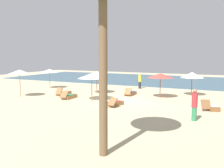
# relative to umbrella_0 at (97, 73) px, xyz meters

# --- Properties ---
(ground_plane) EXTENTS (60.00, 60.00, 0.00)m
(ground_plane) POSITION_rel_umbrella_0_xyz_m (3.65, -2.52, -1.88)
(ground_plane) COLOR beige
(ocean_water) EXTENTS (48.00, 16.00, 0.06)m
(ocean_water) POSITION_rel_umbrella_0_xyz_m (3.65, 14.48, -1.85)
(ocean_water) COLOR #3D6075
(ocean_water) RESTS_ON ground_plane
(umbrella_0) EXTENTS (2.06, 2.06, 2.05)m
(umbrella_0) POSITION_rel_umbrella_0_xyz_m (0.00, 0.00, 0.00)
(umbrella_0) COLOR olive
(umbrella_0) RESTS_ON ground_plane
(umbrella_1) EXTENTS (2.22, 2.22, 2.16)m
(umbrella_1) POSITION_rel_umbrella_0_xyz_m (1.48, -3.41, 0.09)
(umbrella_1) COLOR olive
(umbrella_1) RESTS_ON ground_plane
(umbrella_4) EXTENTS (2.19, 2.19, 2.07)m
(umbrella_4) POSITION_rel_umbrella_0_xyz_m (6.00, 0.23, 0.01)
(umbrella_4) COLOR brown
(umbrella_4) RESTS_ON ground_plane
(umbrella_5) EXTENTS (1.84, 1.84, 2.34)m
(umbrella_5) POSITION_rel_umbrella_0_xyz_m (-4.98, -4.59, 0.30)
(umbrella_5) COLOR olive
(umbrella_5) RESTS_ON ground_plane
(umbrella_6) EXTENTS (1.98, 1.98, 2.09)m
(umbrella_6) POSITION_rel_umbrella_0_xyz_m (-6.34, 0.87, 0.03)
(umbrella_6) COLOR olive
(umbrella_6) RESTS_ON ground_plane
(umbrella_7) EXTENTS (2.03, 2.03, 2.09)m
(umbrella_7) POSITION_rel_umbrella_0_xyz_m (8.23, 2.49, -0.03)
(umbrella_7) COLOR brown
(umbrella_7) RESTS_ON ground_plane
(lounger_1) EXTENTS (0.68, 1.73, 0.68)m
(lounger_1) POSITION_rel_umbrella_0_xyz_m (-0.71, -3.44, -1.70)
(lounger_1) COLOR olive
(lounger_1) RESTS_ON ground_plane
(lounger_2) EXTENTS (0.66, 1.66, 0.74)m
(lounger_2) POSITION_rel_umbrella_0_xyz_m (-2.27, -2.14, -1.70)
(lounger_2) COLOR olive
(lounger_2) RESTS_ON ground_plane
(lounger_3) EXTENTS (0.64, 1.68, 0.71)m
(lounger_3) POSITION_rel_umbrella_0_xyz_m (3.24, 0.38, -1.70)
(lounger_3) COLOR olive
(lounger_3) RESTS_ON ground_plane
(lounger_4) EXTENTS (1.07, 1.79, 0.69)m
(lounger_4) POSITION_rel_umbrella_0_xyz_m (3.90, -4.47, -1.70)
(lounger_4) COLOR olive
(lounger_4) RESTS_ON ground_plane
(lounger_5) EXTENTS (1.23, 1.74, 0.73)m
(lounger_5) POSITION_rel_umbrella_0_xyz_m (10.22, -2.78, -1.70)
(lounger_5) COLOR brown
(lounger_5) RESTS_ON ground_plane
(person_0) EXTENTS (0.34, 0.34, 1.77)m
(person_0) POSITION_rel_umbrella_0_xyz_m (9.59, -6.15, -0.97)
(person_0) COLOR #338C59
(person_0) RESTS_ON ground_plane
(person_1) EXTENTS (0.45, 0.45, 1.67)m
(person_1) POSITION_rel_umbrella_0_xyz_m (2.56, 4.88, -1.03)
(person_1) COLOR #26262D
(person_1) RESTS_ON ground_plane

